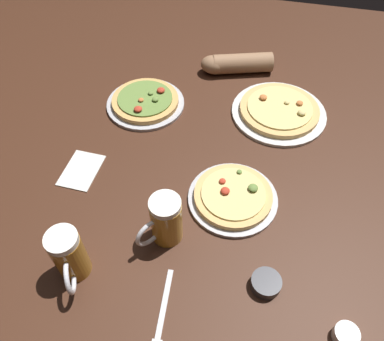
# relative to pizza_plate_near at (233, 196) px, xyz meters

# --- Properties ---
(ground_plane) EXTENTS (2.40, 2.40, 0.03)m
(ground_plane) POSITION_rel_pizza_plate_near_xyz_m (-0.14, 0.07, -0.03)
(ground_plane) COLOR #3D2114
(pizza_plate_near) EXTENTS (0.27, 0.27, 0.05)m
(pizza_plate_near) POSITION_rel_pizza_plate_near_xyz_m (0.00, 0.00, 0.00)
(pizza_plate_near) COLOR #B2B2B7
(pizza_plate_near) RESTS_ON ground_plane
(pizza_plate_far) EXTENTS (0.29, 0.29, 0.05)m
(pizza_plate_far) POSITION_rel_pizza_plate_near_xyz_m (-0.38, 0.35, -0.00)
(pizza_plate_far) COLOR #B2B2B7
(pizza_plate_far) RESTS_ON ground_plane
(pizza_plate_side) EXTENTS (0.34, 0.34, 0.05)m
(pizza_plate_side) POSITION_rel_pizza_plate_near_xyz_m (0.10, 0.41, -0.00)
(pizza_plate_side) COLOR silver
(pizza_plate_side) RESTS_ON ground_plane
(beer_mug_dark) EXTENTS (0.11, 0.13, 0.16)m
(beer_mug_dark) POSITION_rel_pizza_plate_near_xyz_m (-0.16, -0.16, 0.06)
(beer_mug_dark) COLOR #B27A23
(beer_mug_dark) RESTS_ON ground_plane
(beer_mug_amber) EXTENTS (0.09, 0.13, 0.16)m
(beer_mug_amber) POSITION_rel_pizza_plate_near_xyz_m (-0.36, -0.32, 0.06)
(beer_mug_amber) COLOR #9E6619
(beer_mug_amber) RESTS_ON ground_plane
(ramekin_sauce) EXTENTS (0.06, 0.06, 0.03)m
(ramekin_sauce) POSITION_rel_pizza_plate_near_xyz_m (0.32, -0.33, -0.00)
(ramekin_sauce) COLOR white
(ramekin_sauce) RESTS_ON ground_plane
(ramekin_butter) EXTENTS (0.08, 0.08, 0.03)m
(ramekin_butter) POSITION_rel_pizza_plate_near_xyz_m (0.12, -0.25, -0.00)
(ramekin_butter) COLOR #333338
(ramekin_butter) RESTS_ON ground_plane
(napkin_folded) EXTENTS (0.11, 0.15, 0.01)m
(napkin_folded) POSITION_rel_pizza_plate_near_xyz_m (-0.49, 0.00, -0.01)
(napkin_folded) COLOR silver
(napkin_folded) RESTS_ON ground_plane
(fork_spare) EXTENTS (0.04, 0.22, 0.01)m
(fork_spare) POSITION_rel_pizza_plate_near_xyz_m (-0.11, -0.38, -0.01)
(fork_spare) COLOR silver
(fork_spare) RESTS_ON ground_plane
(diner_arm) EXTENTS (0.29, 0.15, 0.08)m
(diner_arm) POSITION_rel_pizza_plate_near_xyz_m (-0.10, 0.63, 0.02)
(diner_arm) COLOR #936B4C
(diner_arm) RESTS_ON ground_plane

